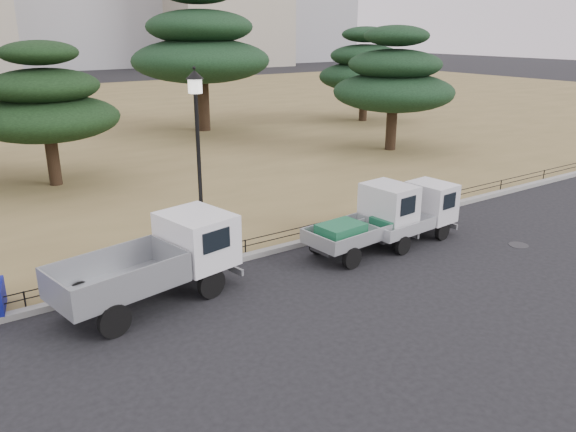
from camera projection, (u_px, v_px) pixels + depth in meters
ground at (330, 282)px, 14.89m from camera, size 220.00×220.00×0.00m
lawn at (56, 124)px, 38.84m from camera, size 120.00×56.00×0.15m
curb at (277, 249)px, 16.91m from camera, size 120.00×0.25×0.16m
truck_large at (157, 259)px, 13.60m from camera, size 4.74×2.57×1.96m
truck_kei_front at (369, 220)px, 16.80m from camera, size 3.67×1.83×1.88m
truck_kei_rear at (415, 214)px, 17.68m from camera, size 3.36×1.66×1.70m
street_lamp at (198, 136)px, 14.77m from camera, size 0.47×0.47×5.25m
pipe_fence at (274, 236)px, 16.91m from camera, size 38.00×0.04×0.40m
manhole at (519, 245)px, 17.42m from camera, size 0.60×0.60×0.01m
pine_center_left at (46, 104)px, 22.54m from camera, size 5.73×5.73×5.82m
pine_center_right at (200, 45)px, 34.43m from camera, size 8.51×8.51×9.02m
pine_east_near at (394, 79)px, 29.24m from camera, size 6.35×6.35×6.41m
pine_east_far at (365, 67)px, 38.73m from camera, size 6.34×6.34×6.37m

